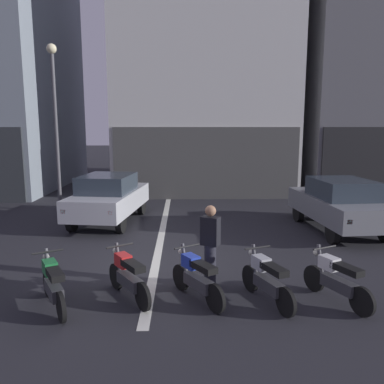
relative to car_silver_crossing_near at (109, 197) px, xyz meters
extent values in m
plane|color=#232328|center=(1.84, -4.15, -0.89)|extent=(120.00, 120.00, 0.00)
cube|color=silver|center=(1.84, 1.85, -0.88)|extent=(0.20, 18.00, 0.01)
cube|color=silver|center=(3.53, 8.60, 5.36)|extent=(8.54, 8.60, 12.49)
cube|color=#454543|center=(3.53, 4.25, 0.71)|extent=(8.20, 0.10, 3.20)
cube|color=#56565B|center=(12.66, 8.60, 7.66)|extent=(8.09, 8.12, 17.10)
cylinder|color=black|center=(-0.58, 1.43, -0.57)|extent=(0.27, 0.66, 0.64)
cylinder|color=black|center=(0.95, 1.22, -0.57)|extent=(0.27, 0.66, 0.64)
cylinder|color=black|center=(-0.94, -1.14, -0.57)|extent=(0.27, 0.66, 0.64)
cylinder|color=black|center=(0.59, -1.36, -0.57)|extent=(0.27, 0.66, 0.64)
cube|color=#B7BABF|center=(0.01, 0.04, -0.14)|extent=(2.31, 4.30, 0.66)
cube|color=#2D3842|center=(-0.02, -0.11, 0.47)|extent=(1.80, 2.16, 0.56)
cube|color=red|center=(-0.97, -1.87, -0.09)|extent=(0.15, 0.08, 0.12)
cube|color=red|center=(0.43, -2.06, -0.09)|extent=(0.15, 0.08, 0.12)
cylinder|color=black|center=(6.44, 0.01, -0.57)|extent=(0.23, 0.65, 0.64)
cylinder|color=black|center=(7.98, 0.13, -0.57)|extent=(0.23, 0.65, 0.64)
cylinder|color=black|center=(6.63, -2.58, -0.57)|extent=(0.23, 0.65, 0.64)
cube|color=slate|center=(7.31, -1.23, -0.14)|extent=(2.06, 4.22, 0.66)
cube|color=#2D3842|center=(7.32, -1.37, 0.47)|extent=(1.69, 2.08, 0.56)
cube|color=red|center=(6.76, -3.29, -0.09)|extent=(0.14, 0.07, 0.12)
cylinder|color=black|center=(4.88, 8.51, -0.57)|extent=(0.24, 0.65, 0.64)
cylinder|color=black|center=(3.33, 8.37, -0.57)|extent=(0.24, 0.65, 0.64)
cylinder|color=black|center=(4.65, 11.10, -0.57)|extent=(0.24, 0.65, 0.64)
cylinder|color=black|center=(3.10, 10.96, -0.57)|extent=(0.24, 0.65, 0.64)
cube|color=#1E38BF|center=(3.99, 9.74, -0.14)|extent=(2.12, 4.24, 0.66)
cube|color=#2D3842|center=(3.98, 9.89, 0.47)|extent=(1.72, 2.10, 0.56)
cube|color=red|center=(4.51, 11.81, -0.09)|extent=(0.14, 0.07, 0.12)
cube|color=red|center=(3.11, 11.69, -0.09)|extent=(0.14, 0.07, 0.12)
cylinder|color=#47474C|center=(-2.25, 1.91, 2.02)|extent=(0.14, 0.14, 5.82)
sphere|color=beige|center=(-2.25, 1.91, 5.11)|extent=(0.36, 0.36, 0.36)
cylinder|color=black|center=(-0.10, -5.82, -0.63)|extent=(0.32, 0.49, 0.52)
cylinder|color=black|center=(0.46, -6.82, -0.63)|extent=(0.32, 0.49, 0.52)
cube|color=#38383D|center=(0.21, -6.37, -0.52)|extent=(0.54, 0.74, 0.22)
cube|color=black|center=(0.28, -6.50, -0.17)|extent=(0.49, 0.63, 0.12)
cube|color=#1E7238|center=(0.08, -6.14, -0.19)|extent=(0.37, 0.42, 0.24)
cylinder|color=#4C4C51|center=(-0.03, -5.95, -0.25)|extent=(0.18, 0.24, 0.70)
cylinder|color=black|center=(0.01, -6.02, 0.07)|extent=(0.50, 0.30, 0.04)
sphere|color=silver|center=(-0.09, -5.84, -0.09)|extent=(0.12, 0.12, 0.12)
cylinder|color=black|center=(1.15, -5.49, -0.63)|extent=(0.34, 0.47, 0.52)
cylinder|color=black|center=(1.78, -6.45, -0.63)|extent=(0.34, 0.47, 0.52)
cube|color=#38383D|center=(1.49, -6.01, -0.52)|extent=(0.57, 0.73, 0.22)
cube|color=black|center=(1.58, -6.15, -0.17)|extent=(0.51, 0.62, 0.12)
cube|color=red|center=(1.35, -5.80, -0.19)|extent=(0.38, 0.42, 0.24)
cylinder|color=#4C4C51|center=(1.23, -5.62, -0.25)|extent=(0.19, 0.24, 0.70)
cylinder|color=black|center=(1.27, -5.68, 0.07)|extent=(0.48, 0.33, 0.04)
sphere|color=silver|center=(1.16, -5.51, -0.09)|extent=(0.12, 0.12, 0.12)
cylinder|color=black|center=(2.44, -5.57, -0.63)|extent=(0.33, 0.48, 0.52)
cylinder|color=black|center=(3.05, -6.55, -0.63)|extent=(0.33, 0.48, 0.52)
cube|color=#38383D|center=(2.77, -6.11, -0.52)|extent=(0.56, 0.73, 0.22)
cube|color=black|center=(2.85, -6.24, -0.17)|extent=(0.50, 0.63, 0.12)
cube|color=#233DB7|center=(2.63, -5.89, -0.19)|extent=(0.38, 0.42, 0.24)
cylinder|color=#4C4C51|center=(2.52, -5.70, -0.25)|extent=(0.18, 0.24, 0.70)
cylinder|color=black|center=(2.56, -5.77, 0.07)|extent=(0.49, 0.32, 0.04)
sphere|color=silver|center=(2.45, -5.59, -0.09)|extent=(0.12, 0.12, 0.12)
cylinder|color=black|center=(3.81, -5.65, -0.63)|extent=(0.26, 0.51, 0.52)
cylinder|color=black|center=(4.23, -6.72, -0.63)|extent=(0.26, 0.51, 0.52)
cube|color=#38383D|center=(4.04, -6.23, -0.52)|extent=(0.46, 0.76, 0.22)
cube|color=black|center=(4.10, -6.38, -0.17)|extent=(0.43, 0.64, 0.12)
cube|color=#B2B5BA|center=(3.95, -6.00, -0.19)|extent=(0.34, 0.42, 0.24)
cylinder|color=#4C4C51|center=(3.87, -5.79, -0.25)|extent=(0.15, 0.25, 0.70)
cylinder|color=black|center=(3.90, -5.87, 0.07)|extent=(0.52, 0.24, 0.04)
sphere|color=silver|center=(3.82, -5.68, -0.09)|extent=(0.12, 0.12, 0.12)
cylinder|color=black|center=(5.06, -5.69, -0.63)|extent=(0.28, 0.50, 0.52)
cylinder|color=black|center=(5.54, -6.74, -0.63)|extent=(0.28, 0.50, 0.52)
cube|color=#38383D|center=(5.32, -6.26, -0.52)|extent=(0.49, 0.75, 0.22)
cube|color=black|center=(5.39, -6.40, -0.17)|extent=(0.45, 0.64, 0.12)
cube|color=silver|center=(5.22, -6.03, -0.19)|extent=(0.35, 0.42, 0.24)
cylinder|color=#4C4C51|center=(5.13, -5.83, -0.25)|extent=(0.16, 0.24, 0.70)
cylinder|color=black|center=(5.16, -5.90, 0.07)|extent=(0.52, 0.26, 0.04)
sphere|color=silver|center=(5.07, -5.71, -0.09)|extent=(0.12, 0.12, 0.12)
cylinder|color=#23232D|center=(3.04, -5.37, -0.46)|extent=(0.24, 0.24, 0.86)
cube|color=black|center=(3.04, -5.37, 0.26)|extent=(0.42, 0.36, 0.58)
sphere|color=#9E7051|center=(3.04, -5.37, 0.67)|extent=(0.22, 0.22, 0.22)
camera|label=1|loc=(2.49, -12.87, 2.32)|focal=36.29mm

